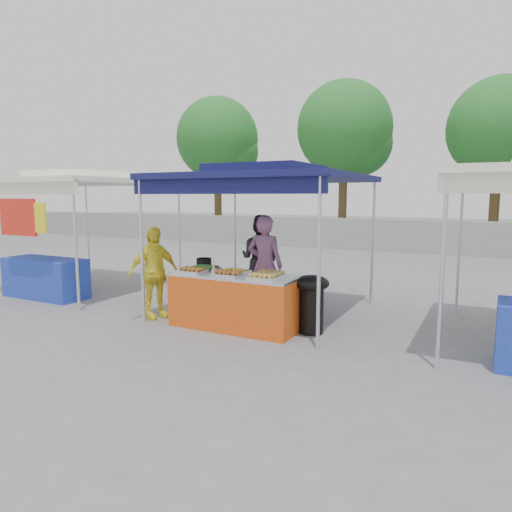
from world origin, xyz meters
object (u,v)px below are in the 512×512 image
at_px(cooking_pot, 204,263).
at_px(helper_man, 260,259).
at_px(vendor_table, 235,301).
at_px(vendor_woman, 265,265).
at_px(customer_person, 154,273).
at_px(wok_burner, 311,299).

height_order(cooking_pot, helper_man, helper_man).
relative_size(cooking_pot, helper_man, 0.15).
bearing_deg(vendor_table, cooking_pot, 155.31).
bearing_deg(helper_man, vendor_woman, 122.08).
distance_m(vendor_woman, customer_person, 1.88).
relative_size(cooking_pot, customer_person, 0.17).
xyz_separation_m(wok_burner, customer_person, (-2.66, -0.40, 0.25)).
relative_size(vendor_table, customer_person, 1.30).
bearing_deg(wok_burner, vendor_table, -152.38).
xyz_separation_m(cooking_pot, vendor_woman, (0.90, 0.53, -0.06)).
height_order(cooking_pot, wok_burner, cooking_pot).
bearing_deg(wok_burner, vendor_woman, 163.81).
bearing_deg(vendor_table, customer_person, -175.63).
distance_m(wok_burner, helper_man, 2.22).
bearing_deg(cooking_pot, wok_burner, -2.88).
bearing_deg(vendor_table, vendor_woman, 86.06).
xyz_separation_m(cooking_pot, helper_man, (0.37, 1.39, -0.08)).
bearing_deg(cooking_pot, vendor_table, -24.69).
relative_size(vendor_table, helper_man, 1.18).
height_order(vendor_table, wok_burner, wok_burner).
xyz_separation_m(vendor_table, helper_man, (-0.46, 1.77, 0.42)).
bearing_deg(vendor_woman, wok_burner, 146.56).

